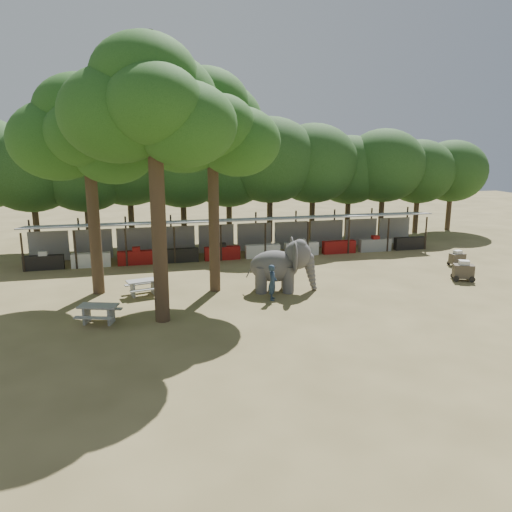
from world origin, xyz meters
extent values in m
plane|color=brown|center=(0.00, 0.00, 0.00)|extent=(100.00, 100.00, 0.00)
cube|color=gray|center=(0.00, 14.00, 2.50)|extent=(28.00, 2.99, 0.39)
cylinder|color=#2D2319|center=(-12.60, 12.65, 1.20)|extent=(0.12, 0.12, 2.40)
cylinder|color=#2D2319|center=(-12.60, 15.35, 1.40)|extent=(0.12, 0.12, 2.80)
cube|color=black|center=(-12.60, 12.90, 0.45)|extent=(2.38, 0.50, 0.90)
cube|color=gray|center=(-12.60, 15.30, 1.00)|extent=(2.52, 0.12, 2.00)
cylinder|color=#2D2319|center=(-9.80, 12.65, 1.20)|extent=(0.12, 0.12, 2.40)
cylinder|color=#2D2319|center=(-9.80, 15.35, 1.40)|extent=(0.12, 0.12, 2.80)
cube|color=silver|center=(-9.80, 12.90, 0.45)|extent=(2.38, 0.50, 0.90)
cube|color=gray|center=(-9.80, 15.30, 1.00)|extent=(2.52, 0.12, 2.00)
cylinder|color=#2D2319|center=(-7.00, 12.65, 1.20)|extent=(0.12, 0.12, 2.40)
cylinder|color=#2D2319|center=(-7.00, 15.35, 1.40)|extent=(0.12, 0.12, 2.80)
cube|color=maroon|center=(-7.00, 12.90, 0.45)|extent=(2.38, 0.50, 0.90)
cube|color=gray|center=(-7.00, 15.30, 1.00)|extent=(2.52, 0.12, 2.00)
cylinder|color=#2D2319|center=(-4.20, 12.65, 1.20)|extent=(0.12, 0.12, 2.40)
cylinder|color=#2D2319|center=(-4.20, 15.35, 1.40)|extent=(0.12, 0.12, 2.80)
cube|color=black|center=(-4.20, 12.90, 0.45)|extent=(2.38, 0.50, 0.90)
cube|color=gray|center=(-4.20, 15.30, 1.00)|extent=(2.52, 0.12, 2.00)
cylinder|color=#2D2319|center=(-1.40, 12.65, 1.20)|extent=(0.12, 0.12, 2.40)
cylinder|color=#2D2319|center=(-1.40, 15.35, 1.40)|extent=(0.12, 0.12, 2.80)
cube|color=maroon|center=(-1.40, 12.90, 0.45)|extent=(2.38, 0.50, 0.90)
cube|color=gray|center=(-1.40, 15.30, 1.00)|extent=(2.52, 0.12, 2.00)
cylinder|color=#2D2319|center=(1.40, 12.65, 1.20)|extent=(0.12, 0.12, 2.40)
cylinder|color=#2D2319|center=(1.40, 15.35, 1.40)|extent=(0.12, 0.12, 2.80)
cube|color=silver|center=(1.40, 12.90, 0.45)|extent=(2.38, 0.50, 0.90)
cube|color=gray|center=(1.40, 15.30, 1.00)|extent=(2.52, 0.12, 2.00)
cylinder|color=#2D2319|center=(4.20, 12.65, 1.20)|extent=(0.12, 0.12, 2.40)
cylinder|color=#2D2319|center=(4.20, 15.35, 1.40)|extent=(0.12, 0.12, 2.80)
cube|color=silver|center=(4.20, 12.90, 0.45)|extent=(2.38, 0.50, 0.90)
cube|color=gray|center=(4.20, 15.30, 1.00)|extent=(2.52, 0.12, 2.00)
cylinder|color=#2D2319|center=(7.00, 12.65, 1.20)|extent=(0.12, 0.12, 2.40)
cylinder|color=#2D2319|center=(7.00, 15.35, 1.40)|extent=(0.12, 0.12, 2.80)
cube|color=maroon|center=(7.00, 12.90, 0.45)|extent=(2.38, 0.50, 0.90)
cube|color=gray|center=(7.00, 15.30, 1.00)|extent=(2.52, 0.12, 2.00)
cylinder|color=#2D2319|center=(9.80, 12.65, 1.20)|extent=(0.12, 0.12, 2.40)
cylinder|color=#2D2319|center=(9.80, 15.35, 1.40)|extent=(0.12, 0.12, 2.80)
cube|color=gray|center=(9.80, 12.90, 0.45)|extent=(2.38, 0.50, 0.90)
cube|color=gray|center=(9.80, 15.30, 1.00)|extent=(2.52, 0.12, 2.00)
cylinder|color=#2D2319|center=(12.60, 12.65, 1.20)|extent=(0.12, 0.12, 2.40)
cylinder|color=#2D2319|center=(12.60, 15.35, 1.40)|extent=(0.12, 0.12, 2.80)
cube|color=black|center=(12.60, 12.90, 0.45)|extent=(2.38, 0.50, 0.90)
cube|color=gray|center=(12.60, 15.30, 1.00)|extent=(2.52, 0.12, 2.00)
cylinder|color=#332316|center=(-9.00, 7.00, 4.60)|extent=(0.60, 0.60, 9.20)
cone|color=#332316|center=(-9.00, 7.00, 9.20)|extent=(0.57, 0.57, 2.88)
ellipsoid|color=#194414|center=(-10.40, 7.30, 7.82)|extent=(4.80, 4.80, 3.94)
ellipsoid|color=#194414|center=(-7.80, 6.40, 7.42)|extent=(4.20, 4.20, 3.44)
ellipsoid|color=#194414|center=(-8.80, 8.10, 8.42)|extent=(5.20, 5.20, 4.26)
ellipsoid|color=#194414|center=(-9.00, 5.70, 8.12)|extent=(3.80, 3.80, 3.12)
ellipsoid|color=#194414|center=(-9.30, 7.20, 9.22)|extent=(4.40, 4.40, 3.61)
cylinder|color=#332316|center=(-6.00, 2.00, 5.20)|extent=(0.64, 0.64, 10.40)
cone|color=#332316|center=(-6.00, 2.00, 10.40)|extent=(0.61, 0.61, 3.25)
ellipsoid|color=#194414|center=(-7.40, 2.30, 8.84)|extent=(4.80, 4.80, 3.94)
ellipsoid|color=#194414|center=(-4.80, 1.40, 8.44)|extent=(4.20, 4.20, 3.44)
ellipsoid|color=#194414|center=(-5.80, 3.10, 9.44)|extent=(5.20, 5.20, 4.26)
ellipsoid|color=#194414|center=(-6.00, 0.70, 9.14)|extent=(3.80, 3.80, 3.12)
ellipsoid|color=#194414|center=(-6.30, 2.20, 10.24)|extent=(4.40, 4.40, 3.61)
cylinder|color=#332316|center=(-3.00, 6.00, 4.80)|extent=(0.56, 0.56, 9.60)
cone|color=#332316|center=(-3.00, 6.00, 9.60)|extent=(0.53, 0.53, 3.00)
ellipsoid|color=#194414|center=(-4.40, 6.30, 8.16)|extent=(4.80, 4.80, 3.94)
ellipsoid|color=#194414|center=(-1.80, 5.40, 7.76)|extent=(4.20, 4.20, 3.44)
ellipsoid|color=#194414|center=(-2.80, 7.10, 8.76)|extent=(5.20, 5.20, 4.26)
ellipsoid|color=#194414|center=(-3.00, 4.70, 8.46)|extent=(3.80, 3.80, 3.12)
ellipsoid|color=#194414|center=(-3.30, 6.20, 9.56)|extent=(4.40, 4.40, 3.61)
cylinder|color=#332316|center=(-13.33, 19.00, 1.87)|extent=(0.44, 0.44, 3.74)
ellipsoid|color=#13360E|center=(-13.33, 19.00, 5.53)|extent=(6.46, 5.95, 5.61)
cylinder|color=#332316|center=(-10.00, 19.00, 1.87)|extent=(0.44, 0.44, 3.74)
ellipsoid|color=#13360E|center=(-10.00, 19.00, 5.53)|extent=(6.46, 5.95, 5.61)
cylinder|color=#332316|center=(-6.67, 19.00, 1.87)|extent=(0.44, 0.44, 3.74)
ellipsoid|color=#13360E|center=(-6.67, 19.00, 5.53)|extent=(6.46, 5.95, 5.61)
cylinder|color=#332316|center=(-3.33, 19.00, 1.87)|extent=(0.44, 0.44, 3.74)
ellipsoid|color=#13360E|center=(-3.33, 19.00, 5.53)|extent=(6.46, 5.95, 5.61)
cylinder|color=#332316|center=(0.00, 19.00, 1.87)|extent=(0.44, 0.44, 3.74)
ellipsoid|color=#13360E|center=(0.00, 19.00, 5.53)|extent=(6.46, 5.95, 5.61)
cylinder|color=#332316|center=(3.33, 19.00, 1.87)|extent=(0.44, 0.44, 3.74)
ellipsoid|color=#13360E|center=(3.33, 19.00, 5.53)|extent=(6.46, 5.95, 5.61)
cylinder|color=#332316|center=(6.67, 19.00, 1.87)|extent=(0.44, 0.44, 3.74)
ellipsoid|color=#13360E|center=(6.67, 19.00, 5.53)|extent=(6.46, 5.95, 5.61)
cylinder|color=#332316|center=(10.00, 19.00, 1.87)|extent=(0.44, 0.44, 3.74)
ellipsoid|color=#13360E|center=(10.00, 19.00, 5.53)|extent=(6.46, 5.95, 5.61)
cylinder|color=#332316|center=(13.33, 19.00, 1.87)|extent=(0.44, 0.44, 3.74)
ellipsoid|color=#13360E|center=(13.33, 19.00, 5.53)|extent=(6.46, 5.95, 5.61)
cylinder|color=#332316|center=(16.67, 19.00, 1.87)|extent=(0.44, 0.44, 3.74)
ellipsoid|color=#13360E|center=(16.67, 19.00, 5.53)|extent=(6.46, 5.95, 5.61)
cylinder|color=#332316|center=(20.00, 19.00, 1.87)|extent=(0.44, 0.44, 3.74)
ellipsoid|color=#13360E|center=(20.00, 19.00, 5.53)|extent=(6.46, 5.95, 5.61)
ellipsoid|color=#484545|center=(0.05, 5.22, 1.35)|extent=(2.82, 1.98, 1.67)
cylinder|color=#484545|center=(-0.72, 4.97, 0.70)|extent=(0.70, 0.70, 1.40)
cylinder|color=#484545|center=(-0.57, 5.75, 0.70)|extent=(0.70, 0.70, 1.40)
cylinder|color=#484545|center=(0.67, 4.69, 0.70)|extent=(0.70, 0.70, 1.40)
cylinder|color=#484545|center=(0.83, 5.47, 0.70)|extent=(0.70, 0.70, 1.40)
ellipsoid|color=#484545|center=(1.26, 4.98, 1.95)|extent=(1.63, 1.41, 1.55)
ellipsoid|color=#484545|center=(0.88, 4.29, 1.99)|extent=(0.48, 1.29, 1.59)
ellipsoid|color=#484545|center=(1.17, 5.77, 1.99)|extent=(0.48, 1.29, 1.59)
cone|color=#484545|center=(2.00, 4.83, 0.88)|extent=(0.75, 0.75, 1.75)
imported|color=#26384C|center=(-0.46, 3.75, 0.90)|extent=(0.62, 0.75, 1.80)
cube|color=gray|center=(-8.72, 2.34, 0.79)|extent=(1.81, 1.25, 0.07)
cube|color=gray|center=(-9.25, 2.51, 0.39)|extent=(0.31, 0.66, 0.77)
cube|color=gray|center=(-8.20, 2.17, 0.39)|extent=(0.31, 0.66, 0.77)
cube|color=gray|center=(-8.91, 1.76, 0.46)|extent=(1.66, 0.77, 0.06)
cube|color=gray|center=(-8.53, 2.92, 0.46)|extent=(1.66, 0.77, 0.06)
cube|color=gray|center=(-6.74, 6.05, 0.78)|extent=(1.75, 1.11, 0.06)
cube|color=gray|center=(-7.27, 5.93, 0.38)|extent=(0.25, 0.65, 0.76)
cube|color=gray|center=(-6.22, 6.18, 0.38)|extent=(0.25, 0.65, 0.76)
cube|color=gray|center=(-6.61, 5.48, 0.45)|extent=(1.64, 0.64, 0.05)
cube|color=gray|center=(-6.88, 6.63, 0.45)|extent=(1.64, 0.64, 0.05)
cube|color=#3B3328|center=(11.08, 4.57, 0.55)|extent=(1.26, 1.03, 0.76)
cylinder|color=black|center=(10.54, 4.41, 0.16)|extent=(0.33, 0.19, 0.33)
cylinder|color=black|center=(11.34, 4.07, 0.16)|extent=(0.33, 0.19, 0.33)
cylinder|color=black|center=(10.82, 5.08, 0.16)|extent=(0.33, 0.19, 0.33)
cylinder|color=black|center=(11.62, 4.74, 0.16)|extent=(0.33, 0.19, 0.33)
cube|color=silver|center=(11.08, 4.57, 1.04)|extent=(0.67, 0.62, 0.27)
cube|color=#3B3328|center=(12.92, 7.72, 0.46)|extent=(0.97, 0.64, 0.65)
cylinder|color=black|center=(12.58, 7.38, 0.14)|extent=(0.28, 0.08, 0.28)
cylinder|color=black|center=(13.31, 7.45, 0.14)|extent=(0.28, 0.08, 0.28)
cylinder|color=black|center=(12.52, 7.99, 0.14)|extent=(0.28, 0.08, 0.28)
cylinder|color=black|center=(13.26, 8.06, 0.14)|extent=(0.28, 0.08, 0.28)
cube|color=silver|center=(12.92, 7.72, 0.88)|extent=(0.49, 0.41, 0.23)
camera|label=1|loc=(-6.96, -19.32, 7.77)|focal=35.00mm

